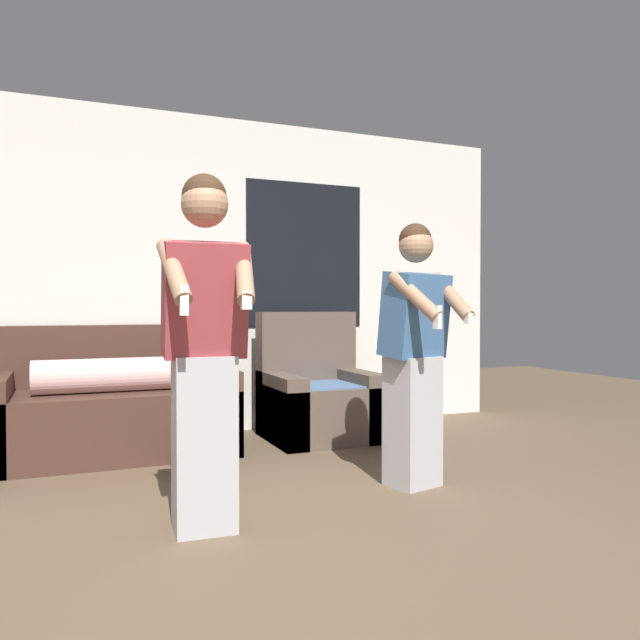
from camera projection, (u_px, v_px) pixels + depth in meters
name	position (u px, v px, depth m)	size (l,w,h in m)	color
ground_plane	(326.00, 604.00, 2.25)	(14.00, 14.00, 0.00)	brown
wall_back	(175.00, 274.00, 5.22)	(6.21, 0.07, 2.70)	silver
couch	(106.00, 409.00, 4.56)	(1.80, 0.92, 0.94)	#472D23
armchair	(317.00, 398.00, 5.12)	(0.85, 0.80, 1.04)	brown
person_left	(205.00, 348.00, 2.97)	(0.45, 0.50, 1.71)	#B2B2B7
person_right	(415.00, 353.00, 3.73)	(0.46, 0.54, 1.58)	#B2B2B7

